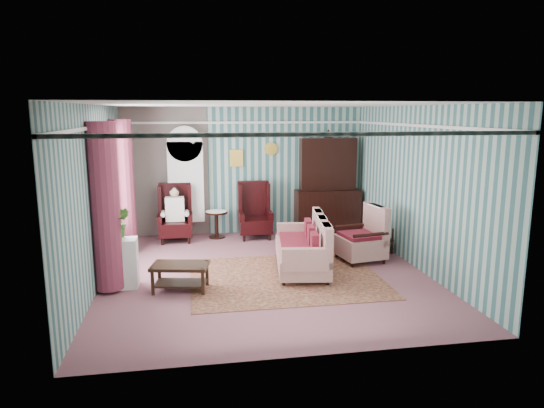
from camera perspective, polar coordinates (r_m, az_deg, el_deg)
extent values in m
plane|color=#824B59|center=(8.60, -0.80, -8.12)|extent=(6.00, 6.00, 0.00)
cube|color=#335E5E|center=(11.19, -3.18, 3.91)|extent=(5.50, 0.02, 2.90)
cube|color=#335E5E|center=(5.36, 4.11, -3.68)|extent=(5.50, 0.02, 2.90)
cube|color=#335E5E|center=(8.29, -19.96, 0.85)|extent=(0.02, 6.00, 2.90)
cube|color=#335E5E|center=(9.08, 16.61, 1.87)|extent=(0.02, 6.00, 2.90)
cube|color=silver|center=(8.14, -0.85, 11.58)|extent=(5.50, 6.00, 0.02)
cube|color=#874555|center=(11.13, -12.45, 3.63)|extent=(1.90, 0.01, 2.90)
cube|color=silver|center=(8.14, -0.84, 9.12)|extent=(5.50, 6.00, 0.05)
cube|color=white|center=(8.85, -19.14, 2.16)|extent=(0.04, 1.50, 1.90)
cylinder|color=brown|center=(7.84, -19.05, -0.38)|extent=(0.44, 0.44, 2.60)
cylinder|color=brown|center=(9.88, -17.12, 1.95)|extent=(0.44, 0.44, 2.60)
cube|color=gold|center=(11.11, -4.21, 5.40)|extent=(0.30, 0.03, 0.38)
cube|color=white|center=(11.01, -10.07, 1.91)|extent=(0.80, 0.28, 2.24)
cube|color=black|center=(11.33, 6.60, 2.56)|extent=(1.50, 0.56, 2.36)
cube|color=black|center=(10.72, -11.33, -1.06)|extent=(0.76, 0.80, 1.25)
cube|color=black|center=(10.80, -2.02, -0.76)|extent=(0.76, 0.80, 1.25)
cylinder|color=black|center=(10.94, -6.53, -2.42)|extent=(0.50, 0.50, 0.60)
cube|color=black|center=(10.00, 12.54, -4.05)|extent=(0.45, 0.38, 0.54)
cube|color=silver|center=(8.18, -17.43, -6.68)|extent=(0.55, 0.35, 0.80)
cube|color=#4F1A1E|center=(8.37, 1.58, -8.62)|extent=(3.20, 2.60, 0.01)
cube|color=beige|center=(8.67, 3.49, -4.35)|extent=(1.31, 2.06, 1.05)
cube|color=beige|center=(9.31, 10.37, -3.88)|extent=(0.88, 0.98, 0.92)
cube|color=black|center=(7.87, -10.72, -8.47)|extent=(0.97, 0.68, 0.43)
imported|color=#1E591B|center=(7.89, -18.01, -2.76)|extent=(0.40, 0.36, 0.42)
imported|color=#254F18|center=(8.15, -17.38, -2.07)|extent=(0.28, 0.23, 0.49)
imported|color=#1E4D18|center=(8.04, -18.03, -2.61)|extent=(0.24, 0.24, 0.40)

